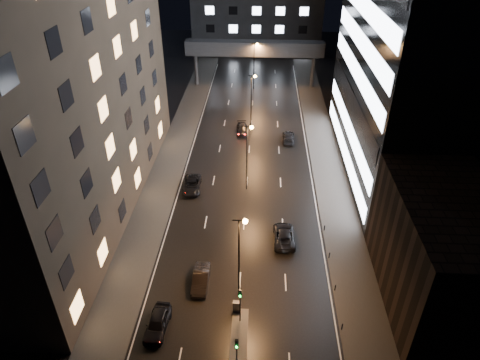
{
  "coord_description": "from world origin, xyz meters",
  "views": [
    {
      "loc": [
        1.75,
        -23.38,
        34.84
      ],
      "look_at": [
        -0.74,
        24.17,
        4.0
      ],
      "focal_mm": 32.0,
      "sensor_mm": 36.0,
      "label": 1
    }
  ],
  "objects": [
    {
      "name": "traffic_signal_far",
      "position": [
        0.3,
        -1.01,
        3.09
      ],
      "size": [
        0.28,
        0.34,
        4.4
      ],
      "color": "black",
      "rests_on": "median_island"
    },
    {
      "name": "building_right_glass",
      "position": [
        25.0,
        36.0,
        22.5
      ],
      "size": [
        20.0,
        36.0,
        45.0
      ],
      "primitive_type": "cube",
      "color": "black",
      "rests_on": "ground"
    },
    {
      "name": "streetlight_far",
      "position": [
        0.16,
        68.0,
        6.5
      ],
      "size": [
        1.45,
        0.5,
        10.15
      ],
      "color": "black",
      "rests_on": "ground"
    },
    {
      "name": "median_island",
      "position": [
        0.3,
        2.0,
        0.07
      ],
      "size": [
        1.6,
        8.0,
        0.15
      ],
      "primitive_type": "cube",
      "color": "#383533",
      "rests_on": "ground"
    },
    {
      "name": "utility_cabinet",
      "position": [
        -0.1,
        5.7,
        0.81
      ],
      "size": [
        0.8,
        0.51,
        1.31
      ],
      "primitive_type": "cube",
      "rotation": [
        0.0,
        0.0,
        -0.08
      ],
      "color": "#4C4C4E",
      "rests_on": "median_island"
    },
    {
      "name": "car_away_b",
      "position": [
        -4.19,
        9.28,
        0.78
      ],
      "size": [
        1.66,
        4.76,
        1.57
      ],
      "primitive_type": "imported",
      "rotation": [
        0.0,
        0.0,
        -0.0
      ],
      "color": "black",
      "rests_on": "ground"
    },
    {
      "name": "building_left",
      "position": [
        -22.5,
        24.0,
        20.0
      ],
      "size": [
        15.0,
        48.0,
        40.0
      ],
      "primitive_type": "cube",
      "color": "#2D2319",
      "rests_on": "ground"
    },
    {
      "name": "streetlight_mid_b",
      "position": [
        0.16,
        48.0,
        6.5
      ],
      "size": [
        1.45,
        0.5,
        10.15
      ],
      "color": "black",
      "rests_on": "ground"
    },
    {
      "name": "sidewalk_right",
      "position": [
        12.5,
        35.0,
        0.07
      ],
      "size": [
        5.0,
        110.0,
        0.15
      ],
      "primitive_type": "cube",
      "color": "#383533",
      "rests_on": "ground"
    },
    {
      "name": "ground",
      "position": [
        0.0,
        40.0,
        0.0
      ],
      "size": [
        160.0,
        160.0,
        0.0
      ],
      "primitive_type": "plane",
      "color": "black",
      "rests_on": "ground"
    },
    {
      "name": "skybridge",
      "position": [
        0.0,
        70.0,
        8.34
      ],
      "size": [
        30.0,
        3.0,
        10.0
      ],
      "color": "#333335",
      "rests_on": "ground"
    },
    {
      "name": "streetlight_near",
      "position": [
        0.16,
        8.0,
        6.5
      ],
      "size": [
        1.45,
        0.5,
        10.15
      ],
      "color": "black",
      "rests_on": "ground"
    },
    {
      "name": "bollard_row",
      "position": [
        10.2,
        6.5,
        0.45
      ],
      "size": [
        0.12,
        25.12,
        0.9
      ],
      "color": "black",
      "rests_on": "ground"
    },
    {
      "name": "sidewalk_left",
      "position": [
        -12.5,
        35.0,
        0.07
      ],
      "size": [
        5.0,
        110.0,
        0.15
      ],
      "primitive_type": "cube",
      "color": "#383533",
      "rests_on": "ground"
    },
    {
      "name": "building_right_low",
      "position": [
        20.0,
        9.0,
        6.0
      ],
      "size": [
        10.0,
        18.0,
        12.0
      ],
      "primitive_type": "cube",
      "color": "black",
      "rests_on": "ground"
    },
    {
      "name": "streetlight_mid_a",
      "position": [
        0.16,
        28.0,
        6.5
      ],
      "size": [
        1.45,
        0.5,
        10.15
      ],
      "color": "black",
      "rests_on": "ground"
    },
    {
      "name": "car_toward_a",
      "position": [
        5.05,
        16.96,
        0.76
      ],
      "size": [
        2.65,
        5.52,
        1.52
      ],
      "primitive_type": "imported",
      "rotation": [
        0.0,
        0.0,
        3.17
      ],
      "color": "black",
      "rests_on": "ground"
    },
    {
      "name": "car_away_a",
      "position": [
        -7.64,
        3.29,
        0.81
      ],
      "size": [
        2.24,
        4.9,
        1.63
      ],
      "primitive_type": "imported",
      "rotation": [
        0.0,
        0.0,
        -0.07
      ],
      "color": "black",
      "rests_on": "ground"
    },
    {
      "name": "car_away_d",
      "position": [
        -1.5,
        46.1,
        0.7
      ],
      "size": [
        2.35,
        4.94,
        1.39
      ],
      "primitive_type": "imported",
      "rotation": [
        0.0,
        0.0,
        0.09
      ],
      "color": "black",
      "rests_on": "ground"
    },
    {
      "name": "traffic_signal_near",
      "position": [
        0.3,
        4.49,
        3.09
      ],
      "size": [
        0.28,
        0.34,
        4.4
      ],
      "color": "black",
      "rests_on": "median_island"
    },
    {
      "name": "building_far",
      "position": [
        0.0,
        98.0,
        12.5
      ],
      "size": [
        34.0,
        14.0,
        25.0
      ],
      "primitive_type": "cube",
      "color": "#333335",
      "rests_on": "ground"
    },
    {
      "name": "car_away_c",
      "position": [
        -7.86,
        27.56,
        0.74
      ],
      "size": [
        2.79,
        5.48,
        1.48
      ],
      "primitive_type": "imported",
      "rotation": [
        0.0,
        0.0,
        0.06
      ],
      "color": "black",
      "rests_on": "ground"
    },
    {
      "name": "car_toward_b",
      "position": [
        6.68,
        43.45,
        0.72
      ],
      "size": [
        2.19,
        5.03,
        1.44
      ],
      "primitive_type": "imported",
      "rotation": [
        0.0,
        0.0,
        3.11
      ],
      "color": "black",
      "rests_on": "ground"
    }
  ]
}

